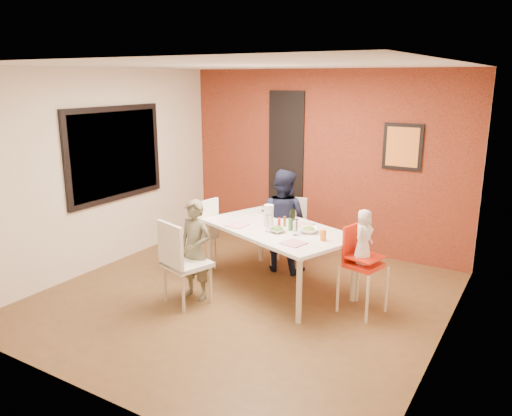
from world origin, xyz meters
The scene contains 35 objects.
ground centered at (0.00, 0.00, 0.00)m, with size 4.50×4.50×0.00m, color brown.
ceiling centered at (0.00, 0.00, 2.70)m, with size 4.50×4.50×0.02m, color silver.
wall_back centered at (0.00, 2.25, 1.35)m, with size 4.50×0.02×2.70m, color beige.
wall_front centered at (0.00, -2.25, 1.35)m, with size 4.50×0.02×2.70m, color beige.
wall_left centered at (-2.25, 0.00, 1.35)m, with size 0.02×4.50×2.70m, color beige.
wall_right centered at (2.25, 0.00, 1.35)m, with size 0.02×4.50×2.70m, color beige.
brick_accent_wall centered at (0.00, 2.23, 1.35)m, with size 4.50×0.02×2.70m, color maroon.
picture_window_frame centered at (-2.22, 0.20, 1.55)m, with size 0.05×1.70×1.30m, color black.
picture_window_pane centered at (-2.21, 0.20, 1.55)m, with size 0.02×1.55×1.15m, color black.
glassblock_strip centered at (-0.60, 2.21, 1.50)m, with size 0.55×0.03×1.70m, color silver.
glassblock_surround centered at (-0.60, 2.21, 1.50)m, with size 0.60×0.03×1.76m, color black.
art_print_frame centered at (1.20, 2.21, 1.65)m, with size 0.54×0.03×0.64m, color black.
art_print_canvas centered at (1.20, 2.19, 1.65)m, with size 0.44×0.01×0.54m, color #F59B36.
dining_table centered at (0.20, 0.48, 0.72)m, with size 2.14×1.64×0.79m.
chair_near centered at (-0.52, -0.52, 0.56)m, with size 0.58×0.58×1.01m.
chair_far centered at (-0.05, 1.30, 0.53)m, with size 0.53×0.53×0.95m.
chair_left centered at (-0.96, 0.42, 0.57)m, with size 0.53×0.53×1.01m.
high_chair centered at (1.30, 0.39, 0.60)m, with size 0.51×0.51×0.99m.
child_near centered at (-0.49, -0.28, 0.60)m, with size 0.44×0.29×1.20m, color brown.
child_far centered at (-0.03, 1.05, 0.70)m, with size 0.68×0.53×1.40m, color black.
toddler centered at (1.33, 0.38, 0.89)m, with size 0.30×0.19×0.61m, color silver.
plate_near_left centered at (-0.27, 0.29, 0.79)m, with size 0.23×0.23×0.01m, color white.
plate_far_mid centered at (0.43, 0.74, 0.79)m, with size 0.20×0.20×0.01m, color silver.
plate_near_right centered at (0.65, 0.04, 0.79)m, with size 0.23×0.23×0.01m, color silver.
plate_far_left centered at (-0.26, 1.02, 0.79)m, with size 0.21×0.21×0.01m, color white.
salad_bowl_a centered at (0.29, 0.32, 0.81)m, with size 0.19×0.19×0.05m, color silver.
salad_bowl_b centered at (0.61, 0.50, 0.82)m, with size 0.23×0.23×0.06m, color white.
wine_bottle centered at (0.39, 0.50, 0.91)m, with size 0.07×0.07×0.25m, color black.
wine_glass_a centered at (0.18, 0.28, 0.89)m, with size 0.07×0.07×0.20m, color white.
wine_glass_b centered at (0.52, 0.33, 0.88)m, with size 0.07×0.07×0.19m, color white.
paper_towel_roll centered at (0.07, 0.49, 0.92)m, with size 0.12×0.12×0.27m, color silver.
condiment_red centered at (0.24, 0.44, 0.86)m, with size 0.04×0.04×0.14m, color red.
condiment_green centered at (0.39, 0.44, 0.86)m, with size 0.04×0.04×0.15m, color #327D29.
condiment_brown centered at (0.25, 0.57, 0.85)m, with size 0.03×0.03×0.13m, color brown.
sippy_cup centered at (0.88, 0.31, 0.85)m, with size 0.07×0.07×0.12m, color orange.
Camera 1 is at (2.99, -4.67, 2.57)m, focal length 35.00 mm.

